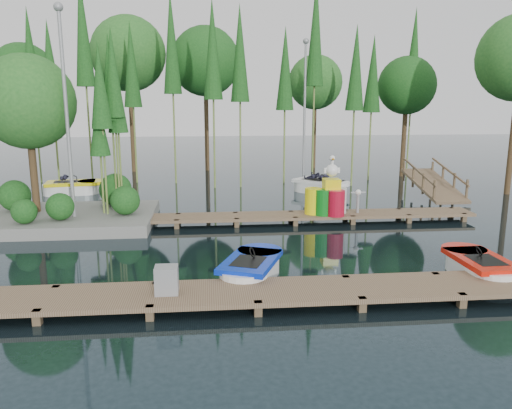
{
  "coord_description": "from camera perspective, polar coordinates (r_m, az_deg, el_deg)",
  "views": [
    {
      "loc": [
        -0.94,
        -14.47,
        4.28
      ],
      "look_at": [
        0.5,
        0.5,
        1.1
      ],
      "focal_mm": 35.0,
      "sensor_mm": 36.0,
      "label": 1
    }
  ],
  "objects": [
    {
      "name": "seagull_post",
      "position": [
        18.1,
        11.58,
        0.83
      ],
      "size": [
        0.53,
        0.29,
        0.85
      ],
      "color": "gray",
      "rests_on": "far_dock"
    },
    {
      "name": "lamp_island",
      "position": [
        17.57,
        -20.94,
        11.11
      ],
      "size": [
        0.3,
        0.3,
        7.25
      ],
      "color": "gray",
      "rests_on": "ground"
    },
    {
      "name": "utility_cabinet",
      "position": [
        10.67,
        -10.18,
        -8.48
      ],
      "size": [
        0.48,
        0.4,
        0.59
      ],
      "primitive_type": "cube",
      "color": "gray",
      "rests_on": "near_dock"
    },
    {
      "name": "boat_red",
      "position": [
        13.46,
        24.16,
        -6.63
      ],
      "size": [
        1.17,
        2.49,
        0.83
      ],
      "rotation": [
        0.0,
        0.0,
        0.02
      ],
      "color": "white",
      "rests_on": "ground"
    },
    {
      "name": "yellow_barrel",
      "position": [
        17.72,
        6.57,
        0.4
      ],
      "size": [
        0.61,
        0.61,
        0.92
      ],
      "primitive_type": "cylinder",
      "color": "yellow",
      "rests_on": "far_dock"
    },
    {
      "name": "boat_blue",
      "position": [
        12.17,
        -0.54,
        -7.44
      ],
      "size": [
        1.98,
        2.75,
        0.84
      ],
      "rotation": [
        0.0,
        0.0,
        -0.38
      ],
      "color": "white",
      "rests_on": "ground"
    },
    {
      "name": "far_dock",
      "position": [
        17.56,
        1.0,
        -1.4
      ],
      "size": [
        15.0,
        1.2,
        0.5
      ],
      "color": "brown",
      "rests_on": "ground"
    },
    {
      "name": "boat_white_far",
      "position": [
        23.47,
        7.28,
        2.08
      ],
      "size": [
        2.89,
        2.94,
        1.35
      ],
      "rotation": [
        0.0,
        0.0,
        -0.11
      ],
      "color": "white",
      "rests_on": "ground"
    },
    {
      "name": "ramp",
      "position": [
        23.51,
        19.62,
        2.21
      ],
      "size": [
        1.5,
        3.94,
        1.49
      ],
      "color": "brown",
      "rests_on": "ground"
    },
    {
      "name": "near_dock",
      "position": [
        10.81,
        -0.1,
        -10.06
      ],
      "size": [
        18.0,
        1.5,
        0.5
      ],
      "color": "brown",
      "rests_on": "ground"
    },
    {
      "name": "tree_screen",
      "position": [
        25.16,
        -8.3,
        16.01
      ],
      "size": [
        34.42,
        18.53,
        10.31
      ],
      "color": "#49351F",
      "rests_on": "ground"
    },
    {
      "name": "drum_cluster",
      "position": [
        17.69,
        8.71,
        0.82
      ],
      "size": [
        1.21,
        1.11,
        2.08
      ],
      "color": "#0C6F17",
      "rests_on": "far_dock"
    },
    {
      "name": "boat_yellow_far",
      "position": [
        24.46,
        -20.27,
        1.82
      ],
      "size": [
        2.93,
        1.64,
        1.39
      ],
      "rotation": [
        0.0,
        0.0,
        -0.2
      ],
      "color": "white",
      "rests_on": "ground"
    },
    {
      "name": "island",
      "position": [
        18.59,
        -22.45,
        7.66
      ],
      "size": [
        6.2,
        4.2,
        6.75
      ],
      "color": "slate",
      "rests_on": "ground"
    },
    {
      "name": "ground_plane",
      "position": [
        15.12,
        -1.71,
        -4.51
      ],
      "size": [
        90.0,
        90.0,
        0.0
      ],
      "primitive_type": "plane",
      "color": "#1B2B32"
    },
    {
      "name": "lamp_rear",
      "position": [
        25.95,
        5.6,
        11.85
      ],
      "size": [
        0.3,
        0.3,
        7.25
      ],
      "color": "gray",
      "rests_on": "ground"
    }
  ]
}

